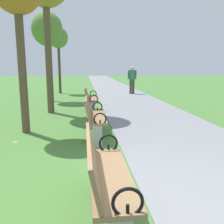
{
  "coord_description": "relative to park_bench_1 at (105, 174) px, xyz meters",
  "views": [
    {
      "loc": [
        -0.71,
        -2.51,
        1.66
      ],
      "look_at": [
        -0.05,
        3.34,
        0.55
      ],
      "focal_mm": 39.19,
      "sensor_mm": 36.0,
      "label": 1
    }
  ],
  "objects": [
    {
      "name": "park_bench_1",
      "position": [
        0.0,
        0.0,
        0.0
      ],
      "size": [
        0.48,
        1.6,
        0.9
      ],
      "color": "#93704C",
      "rests_on": "ground"
    },
    {
      "name": "scattered_leaves",
      "position": [
        0.27,
        3.33,
        -0.48
      ],
      "size": [
        5.17,
        9.29,
        0.02
      ],
      "color": "brown",
      "rests_on": "ground"
    },
    {
      "name": "paved_walkway",
      "position": [
        1.98,
        18.0,
        -0.48
      ],
      "size": [
        2.96,
        44.0,
        0.02
      ],
      "primitive_type": "cube",
      "color": "gray",
      "rests_on": "ground"
    },
    {
      "name": "park_bench_3",
      "position": [
        0.0,
        6.27,
        0.0
      ],
      "size": [
        0.51,
        1.61,
        0.9
      ],
      "color": "#93704C",
      "rests_on": "ground"
    },
    {
      "name": "pedestrian_walking",
      "position": [
        2.63,
        11.91,
        0.44
      ],
      "size": [
        0.53,
        0.22,
        1.62
      ],
      "color": "#3D3328",
      "rests_on": "paved_walkway"
    },
    {
      "name": "tree_4",
      "position": [
        -1.87,
        9.53,
        2.82
      ],
      "size": [
        1.42,
        1.42,
        4.13
      ],
      "color": "brown",
      "rests_on": "ground"
    },
    {
      "name": "tree_5",
      "position": [
        -1.69,
        12.8,
        2.76
      ],
      "size": [
        1.13,
        1.13,
        3.94
      ],
      "color": "#4C3D2D",
      "rests_on": "ground"
    },
    {
      "name": "park_bench_2",
      "position": [
        0.0,
        3.14,
        0.0
      ],
      "size": [
        0.5,
        1.61,
        0.9
      ],
      "color": "#93704C",
      "rests_on": "ground"
    },
    {
      "name": "ground_plane",
      "position": [
        0.5,
        -0.0,
        -0.49
      ],
      "size": [
        80.0,
        80.0,
        0.0
      ],
      "primitive_type": "plane",
      "color": "#4C7F38"
    }
  ]
}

